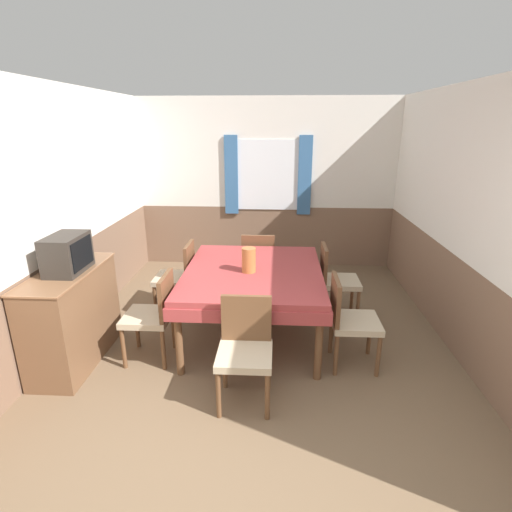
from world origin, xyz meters
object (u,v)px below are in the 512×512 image
(chair_right_near, at_px, (349,318))
(dining_table, at_px, (253,279))
(sideboard, at_px, (73,316))
(chair_head_window, at_px, (258,261))
(tv, at_px, (67,254))
(chair_left_far, at_px, (179,275))
(chair_right_far, at_px, (335,278))
(chair_head_near, at_px, (245,346))
(chair_left_near, at_px, (154,313))
(vase, at_px, (249,260))

(chair_right_near, bearing_deg, dining_table, -118.68)
(chair_right_near, relative_size, sideboard, 0.77)
(dining_table, distance_m, chair_head_window, 1.07)
(chair_right_near, bearing_deg, tv, -88.41)
(chair_left_far, distance_m, chair_right_near, 2.11)
(sideboard, bearing_deg, dining_table, 18.90)
(dining_table, bearing_deg, chair_right_far, 28.68)
(dining_table, bearing_deg, sideboard, -161.10)
(sideboard, bearing_deg, chair_head_near, -15.94)
(chair_left_far, xyz_separation_m, tv, (-0.72, -1.08, 0.61))
(chair_right_far, bearing_deg, chair_left_near, -61.32)
(chair_left_far, xyz_separation_m, sideboard, (-0.76, -1.08, -0.02))
(chair_right_near, xyz_separation_m, tv, (-2.57, -0.07, 0.61))
(tv, bearing_deg, chair_left_near, 5.63)
(chair_head_window, xyz_separation_m, sideboard, (-1.69, -1.64, -0.02))
(chair_left_near, relative_size, chair_head_near, 1.00)
(dining_table, distance_m, chair_left_near, 1.07)
(vase, bearing_deg, tv, -162.24)
(chair_left_far, height_order, vase, vase)
(chair_left_near, height_order, chair_right_near, same)
(dining_table, height_order, chair_left_far, chair_left_far)
(sideboard, bearing_deg, chair_right_far, 22.53)
(chair_right_far, xyz_separation_m, vase, (-0.97, -0.57, 0.40))
(chair_head_near, relative_size, chair_head_window, 1.00)
(chair_head_near, distance_m, chair_right_near, 1.08)
(dining_table, distance_m, tv, 1.80)
(sideboard, relative_size, tv, 2.51)
(sideboard, height_order, vase, vase)
(dining_table, relative_size, chair_left_far, 1.95)
(dining_table, relative_size, chair_left_near, 1.95)
(chair_left_near, distance_m, sideboard, 0.77)
(chair_left_near, xyz_separation_m, tv, (-0.72, -0.07, 0.61))
(chair_right_far, bearing_deg, chair_head_window, -120.92)
(chair_head_window, bearing_deg, chair_right_near, -59.43)
(chair_right_near, relative_size, chair_head_window, 1.00)
(chair_right_far, bearing_deg, chair_left_far, -90.00)
(chair_right_far, height_order, tv, tv)
(sideboard, xyz_separation_m, tv, (0.04, 0.00, 0.62))
(chair_head_near, bearing_deg, chair_left_far, -59.43)
(vase, bearing_deg, chair_right_far, 30.45)
(dining_table, bearing_deg, chair_head_window, 90.00)
(dining_table, bearing_deg, chair_left_near, -151.32)
(dining_table, distance_m, vase, 0.24)
(chair_head_window, distance_m, vase, 1.19)
(chair_head_near, height_order, tv, tv)
(tv, bearing_deg, chair_right_far, 22.83)
(chair_left_far, bearing_deg, sideboard, 144.87)
(tv, distance_m, vase, 1.70)
(chair_right_far, xyz_separation_m, chair_head_window, (-0.92, 0.55, 0.00))
(dining_table, height_order, chair_right_far, chair_right_far)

